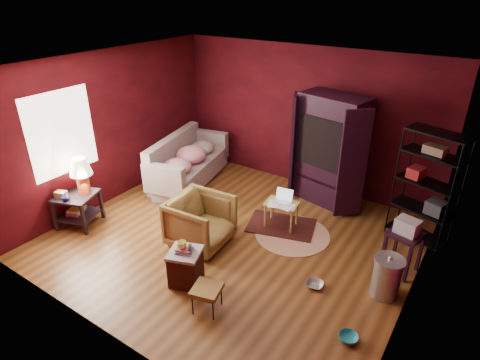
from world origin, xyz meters
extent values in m
cube|color=brown|center=(0.00, 0.00, -0.01)|extent=(5.50, 5.00, 0.02)
cube|color=white|center=(0.00, 0.00, 2.81)|extent=(5.50, 5.00, 0.02)
cube|color=#4C0A11|center=(0.00, 2.51, 1.40)|extent=(5.50, 0.02, 2.80)
cube|color=#4C0A11|center=(0.00, -2.51, 1.40)|extent=(5.50, 0.02, 2.80)
cube|color=#4C0A11|center=(-2.76, 0.00, 1.40)|extent=(0.02, 5.00, 2.80)
cube|color=#4C0A11|center=(2.76, 0.00, 1.40)|extent=(0.02, 5.00, 2.80)
cube|color=white|center=(-2.73, -1.00, 1.60)|extent=(0.02, 1.20, 1.40)
imported|color=gray|center=(-1.97, 1.18, 0.41)|extent=(1.36, 2.16, 0.82)
imported|color=black|center=(-0.35, -0.40, 0.45)|extent=(0.88, 0.93, 0.90)
imported|color=#B9BCC1|center=(1.62, -0.33, 0.12)|extent=(0.24, 0.08, 0.24)
imported|color=#26A3B3|center=(2.34, -0.98, 0.12)|extent=(0.24, 0.09, 0.23)
imported|color=#0D1144|center=(-2.43, -1.35, 0.65)|extent=(0.16, 0.16, 0.14)
imported|color=#F6F178|center=(0.03, -1.27, 0.65)|extent=(0.14, 0.11, 0.13)
cube|color=black|center=(-2.48, -1.13, 0.57)|extent=(0.80, 0.80, 0.04)
cube|color=black|center=(-2.48, -1.13, 0.18)|extent=(0.74, 0.74, 0.03)
cube|color=black|center=(-2.64, -1.49, 0.29)|extent=(0.07, 0.07, 0.58)
cube|color=black|center=(-2.13, -1.29, 0.29)|extent=(0.07, 0.07, 0.58)
cube|color=black|center=(-2.84, -0.97, 0.29)|extent=(0.07, 0.07, 0.58)
cube|color=black|center=(-2.32, -0.77, 0.29)|extent=(0.07, 0.07, 0.58)
cylinder|color=#E8562A|center=(-2.41, -0.99, 0.76)|extent=(0.27, 0.27, 0.35)
cone|color=#F2E5C6|center=(-2.41, -0.99, 1.08)|extent=(0.48, 0.48, 0.29)
cube|color=#9B8355|center=(-2.57, -1.33, 0.65)|extent=(0.22, 0.18, 0.12)
cube|color=#E23850|center=(-2.53, -1.15, 0.23)|extent=(0.31, 0.35, 0.03)
cube|color=#38A5E2|center=(-2.52, -1.15, 0.27)|extent=(0.31, 0.35, 0.03)
cube|color=#FFCA54|center=(-2.51, -1.14, 0.30)|extent=(0.31, 0.35, 0.03)
cube|color=gray|center=(-1.91, 1.18, 0.29)|extent=(1.25, 2.13, 0.42)
cube|color=gray|center=(-2.27, 1.10, 0.58)|extent=(0.62, 1.99, 0.84)
cube|color=gray|center=(-1.70, 0.20, 0.53)|extent=(0.86, 0.37, 0.58)
cube|color=gray|center=(-2.13, 2.15, 0.53)|extent=(0.86, 0.37, 0.58)
ellipsoid|color=red|center=(-1.74, 0.62, 0.63)|extent=(0.65, 0.65, 0.29)
ellipsoid|color=red|center=(-1.86, 1.19, 0.65)|extent=(0.73, 0.73, 0.34)
ellipsoid|color=gray|center=(-1.98, 1.70, 0.61)|extent=(0.60, 0.60, 0.27)
cube|color=#3A160D|center=(0.06, -1.26, 0.24)|extent=(0.52, 0.52, 0.48)
cube|color=gray|center=(0.06, -1.26, 0.51)|extent=(0.55, 0.55, 0.04)
cube|color=#BFAF9D|center=(0.06, -1.26, 0.54)|extent=(0.28, 0.25, 0.02)
cube|color=teal|center=(0.06, -1.26, 0.56)|extent=(0.28, 0.25, 0.02)
cube|color=#B44353|center=(0.06, -1.26, 0.58)|extent=(0.25, 0.22, 0.02)
cube|color=black|center=(0.12, -1.21, 0.60)|extent=(0.13, 0.14, 0.02)
cube|color=black|center=(0.63, -1.52, 0.33)|extent=(0.43, 0.43, 0.07)
cube|color=black|center=(0.63, -1.52, 0.28)|extent=(0.39, 0.39, 0.02)
cylinder|color=black|center=(0.53, -1.69, 0.15)|extent=(0.02, 0.02, 0.29)
cylinder|color=black|center=(0.81, -1.62, 0.15)|extent=(0.02, 0.02, 0.29)
cylinder|color=black|center=(0.46, -1.41, 0.15)|extent=(0.02, 0.02, 0.29)
cylinder|color=black|center=(0.74, -1.34, 0.15)|extent=(0.02, 0.02, 0.29)
cylinder|color=beige|center=(0.77, 0.63, 0.01)|extent=(1.43, 1.43, 0.01)
cube|color=#491713|center=(0.49, 0.77, 0.02)|extent=(1.31, 1.05, 0.01)
cube|color=tan|center=(0.48, 0.76, 0.45)|extent=(0.59, 0.45, 0.03)
cylinder|color=tan|center=(0.27, 0.57, 0.23)|extent=(0.04, 0.04, 0.45)
cylinder|color=tan|center=(0.73, 0.64, 0.23)|extent=(0.04, 0.04, 0.45)
cylinder|color=tan|center=(0.23, 0.88, 0.23)|extent=(0.04, 0.04, 0.45)
cylinder|color=tan|center=(0.69, 0.95, 0.23)|extent=(0.04, 0.04, 0.45)
cube|color=silver|center=(0.48, 0.79, 0.47)|extent=(0.31, 0.24, 0.01)
cube|color=silver|center=(0.46, 0.89, 0.57)|extent=(0.29, 0.10, 0.19)
cube|color=white|center=(0.39, 0.66, 0.47)|extent=(0.27, 0.32, 0.00)
cube|color=white|center=(0.62, 0.70, 0.47)|extent=(0.20, 0.28, 0.00)
cube|color=black|center=(0.74, 2.11, 1.03)|extent=(1.31, 0.89, 2.07)
cube|color=black|center=(0.72, 2.00, 1.25)|extent=(1.06, 0.68, 0.93)
cube|color=black|center=(0.04, 1.94, 1.03)|extent=(0.24, 0.47, 1.96)
cube|color=black|center=(1.32, 1.67, 1.03)|extent=(0.39, 0.37, 1.96)
cube|color=#2E3133|center=(0.73, 2.05, 1.14)|extent=(0.77, 0.67, 0.57)
cube|color=black|center=(0.68, 1.78, 1.14)|extent=(0.53, 0.12, 0.44)
cube|color=black|center=(0.73, 2.05, 0.49)|extent=(1.07, 0.73, 0.05)
cylinder|color=black|center=(2.05, 1.60, 0.94)|extent=(0.03, 0.03, 1.88)
cylinder|color=black|center=(2.89, 1.35, 0.94)|extent=(0.03, 0.03, 1.88)
cylinder|color=black|center=(2.16, 1.96, 0.94)|extent=(0.03, 0.03, 1.88)
cylinder|color=black|center=(3.00, 1.71, 0.94)|extent=(0.03, 0.03, 1.88)
cube|color=black|center=(2.52, 1.65, 0.10)|extent=(0.99, 0.65, 0.03)
cube|color=black|center=(2.52, 1.65, 0.57)|extent=(0.99, 0.65, 0.03)
cube|color=black|center=(2.52, 1.65, 1.04)|extent=(0.99, 0.65, 0.03)
cube|color=black|center=(2.52, 1.65, 1.51)|extent=(0.99, 0.65, 0.03)
cube|color=black|center=(2.52, 1.65, 1.86)|extent=(0.99, 0.65, 0.03)
cube|color=maroon|center=(2.32, 1.71, 1.15)|extent=(0.28, 0.31, 0.17)
cube|color=#2D2E38|center=(2.72, 1.59, 0.70)|extent=(0.33, 0.33, 0.21)
cube|color=brown|center=(2.52, 1.65, 1.60)|extent=(0.36, 0.29, 0.13)
cube|color=black|center=(2.50, 0.69, 0.63)|extent=(0.52, 0.52, 0.04)
cube|color=black|center=(2.28, 0.55, 0.32)|extent=(0.05, 0.05, 0.63)
cube|color=black|center=(2.64, 0.47, 0.32)|extent=(0.05, 0.05, 0.63)
cube|color=black|center=(2.36, 0.91, 0.32)|extent=(0.05, 0.05, 0.63)
cube|color=black|center=(2.72, 0.83, 0.32)|extent=(0.05, 0.05, 0.63)
cube|color=silver|center=(2.50, 0.69, 0.76)|extent=(0.35, 0.30, 0.22)
cylinder|color=silver|center=(2.46, 0.05, 0.28)|extent=(0.47, 0.47, 0.55)
cylinder|color=silver|center=(2.46, 0.05, 0.57)|extent=(0.52, 0.52, 0.04)
sphere|color=silver|center=(2.46, 0.05, 0.61)|extent=(0.07, 0.07, 0.06)
camera|label=1|loc=(3.17, -4.55, 3.86)|focal=30.00mm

